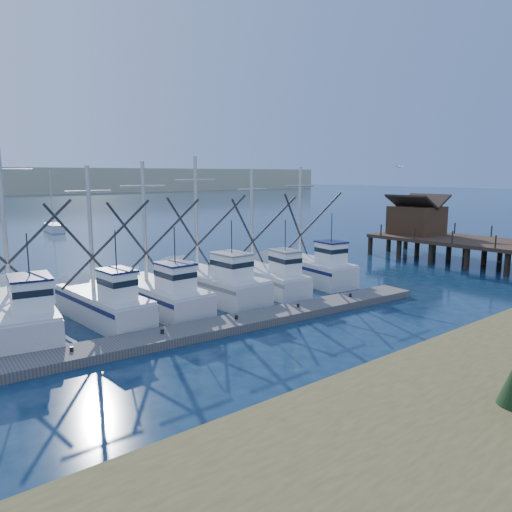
{
  "coord_description": "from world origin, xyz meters",
  "views": [
    {
      "loc": [
        -19.7,
        -14.29,
        7.56
      ],
      "look_at": [
        -1.3,
        8.0,
        2.8
      ],
      "focal_mm": 35.0,
      "sensor_mm": 36.0,
      "label": 1
    }
  ],
  "objects": [
    {
      "name": "ground",
      "position": [
        0.0,
        0.0,
        0.0
      ],
      "size": [
        500.0,
        500.0,
        0.0
      ],
      "primitive_type": "plane",
      "color": "#0C1E38",
      "rests_on": "ground"
    },
    {
      "name": "floating_dock",
      "position": [
        -8.15,
        5.11,
        0.2
      ],
      "size": [
        30.45,
        4.43,
        0.41
      ],
      "primitive_type": "cube",
      "rotation": [
        0.0,
        0.0,
        -0.08
      ],
      "color": "#615B57",
      "rests_on": "ground"
    },
    {
      "name": "timber_pier",
      "position": [
        21.5,
        8.46,
        2.57
      ],
      "size": [
        7.0,
        20.0,
        8.0
      ],
      "color": "black",
      "rests_on": "ground"
    },
    {
      "name": "trawler_fleet",
      "position": [
        -7.95,
        10.06,
        0.96
      ],
      "size": [
        30.09,
        9.16,
        9.34
      ],
      "color": "silver",
      "rests_on": "ground"
    },
    {
      "name": "sailboat_near",
      "position": [
        1.61,
        53.77,
        0.5
      ],
      "size": [
        2.26,
        5.59,
        8.1
      ],
      "rotation": [
        0.0,
        0.0,
        -0.11
      ],
      "color": "silver",
      "rests_on": "ground"
    },
    {
      "name": "flying_gull",
      "position": [
        13.14,
        8.35,
        8.11
      ],
      "size": [
        1.11,
        0.2,
        0.2
      ],
      "color": "white",
      "rests_on": "ground"
    }
  ]
}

